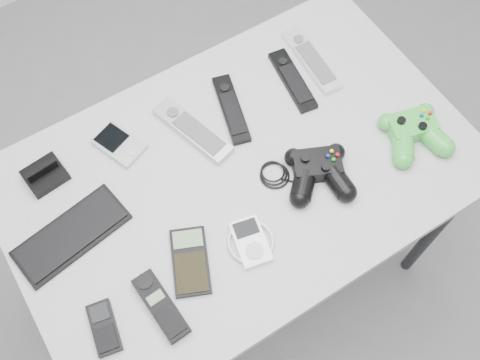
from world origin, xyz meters
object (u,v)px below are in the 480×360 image
controller_black (318,170)px  remote_silver_a (193,130)px  desk (240,183)px  cordless_handset (161,306)px  calculator (190,261)px  pda (119,144)px  mobile_phone (104,328)px  pda_keyboard (71,235)px  remote_black_b (293,80)px  mp3_player (251,242)px  remote_black_a (231,109)px  remote_silver_b (311,59)px  controller_green (414,131)px

controller_black → remote_silver_a: bearing=150.7°
desk → cordless_handset: bearing=-149.3°
remote_silver_a → calculator: size_ratio=1.45×
pda → mobile_phone: same height
pda_keyboard → calculator: (0.20, -0.20, -0.00)m
remote_silver_a → mobile_phone: bearing=-157.1°
pda → calculator: size_ratio=0.77×
remote_black_b → mp3_player: mp3_player is taller
remote_black_a → controller_black: size_ratio=0.76×
remote_black_a → cordless_handset: (-0.40, -0.35, 0.00)m
remote_silver_b → mobile_phone: 0.86m
mobile_phone → calculator: mobile_phone is taller
mp3_player → cordless_handset: bearing=-162.5°
pda → calculator: 0.36m
remote_silver_a → desk: bearing=-90.4°
controller_green → pda_keyboard: bearing=-178.7°
desk → remote_silver_b: (0.34, 0.18, 0.08)m
pda → controller_black: 0.49m
remote_black_a → pda_keyboard: bearing=-152.9°
remote_black_b → mobile_phone: same height
mp3_player → controller_green: size_ratio=0.67×
remote_silver_a → mobile_phone: size_ratio=2.00×
remote_silver_a → mp3_player: remote_silver_a is taller
remote_silver_b → controller_green: (0.08, -0.33, 0.02)m
mp3_player → controller_green: bearing=15.4°
calculator → remote_black_a: bearing=69.4°
remote_silver_b → cordless_handset: (-0.66, -0.37, 0.00)m
cordless_handset → mp3_player: (0.24, 0.02, -0.00)m
pda_keyboard → controller_green: bearing=-23.5°
controller_black → controller_green: same height
pda → remote_silver_b: remote_silver_b is taller
remote_silver_a → remote_silver_b: (0.38, 0.02, -0.00)m
controller_black → mobile_phone: bearing=-149.8°
calculator → controller_green: 0.63m
remote_silver_a → controller_black: (0.19, -0.27, 0.01)m
remote_silver_b → mp3_player: bearing=-135.5°
pda_keyboard → remote_black_a: bearing=1.9°
pda_keyboard → remote_black_a: size_ratio=1.28×
controller_green → remote_black_a: bearing=153.6°
mobile_phone → controller_green: controller_green is taller
pda_keyboard → mobile_phone: bearing=-106.5°
desk → controller_green: bearing=-19.5°
remote_black_b → remote_silver_b: (0.08, 0.03, 0.00)m
pda_keyboard → mobile_phone: size_ratio=2.30×
pda_keyboard → calculator: same height
remote_silver_a → remote_black_a: bearing=-14.2°
remote_silver_b → controller_green: controller_green is taller
desk → pda: (-0.22, 0.22, 0.08)m
desk → mobile_phone: 0.48m
remote_black_a → controller_green: 0.46m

